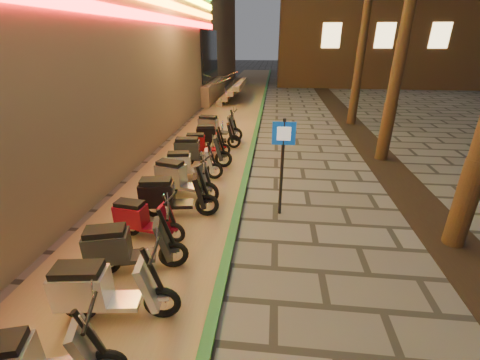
# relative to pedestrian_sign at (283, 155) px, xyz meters

# --- Properties ---
(ground) EXTENTS (120.00, 120.00, 0.00)m
(ground) POSITION_rel_pedestrian_sign_xyz_m (-0.10, -2.86, -1.48)
(ground) COLOR #474442
(ground) RESTS_ON ground
(parking_strip) EXTENTS (3.40, 60.00, 0.01)m
(parking_strip) POSITION_rel_pedestrian_sign_xyz_m (-2.70, 7.14, -1.48)
(parking_strip) COLOR #8C7251
(parking_strip) RESTS_ON ground
(green_curb) EXTENTS (0.18, 60.00, 0.10)m
(green_curb) POSITION_rel_pedestrian_sign_xyz_m (-1.00, 7.14, -1.43)
(green_curb) COLOR #24602D
(green_curb) RESTS_ON ground
(planting_strip) EXTENTS (1.20, 40.00, 0.02)m
(planting_strip) POSITION_rel_pedestrian_sign_xyz_m (3.50, 2.14, -1.47)
(planting_strip) COLOR black
(planting_strip) RESTS_ON ground
(pedestrian_sign) EXTENTS (0.50, 0.09, 2.29)m
(pedestrian_sign) POSITION_rel_pedestrian_sign_xyz_m (0.00, 0.00, 0.00)
(pedestrian_sign) COLOR black
(pedestrian_sign) RESTS_ON ground
(scooter_4) EXTENTS (1.78, 0.71, 1.25)m
(scooter_4) POSITION_rel_pedestrian_sign_xyz_m (-2.58, -3.43, -0.94)
(scooter_4) COLOR black
(scooter_4) RESTS_ON ground
(scooter_5) EXTENTS (1.73, 0.88, 1.22)m
(scooter_5) POSITION_rel_pedestrian_sign_xyz_m (-2.71, -2.40, -0.95)
(scooter_5) COLOR black
(scooter_5) RESTS_ON ground
(scooter_6) EXTENTS (1.51, 0.61, 1.06)m
(scooter_6) POSITION_rel_pedestrian_sign_xyz_m (-2.84, -1.32, -1.02)
(scooter_6) COLOR black
(scooter_6) RESTS_ON ground
(scooter_7) EXTENTS (1.80, 0.75, 1.26)m
(scooter_7) POSITION_rel_pedestrian_sign_xyz_m (-2.53, -0.42, -0.94)
(scooter_7) COLOR black
(scooter_7) RESTS_ON ground
(scooter_8) EXTENTS (1.75, 0.89, 1.24)m
(scooter_8) POSITION_rel_pedestrian_sign_xyz_m (-2.58, 0.64, -0.95)
(scooter_8) COLOR black
(scooter_8) RESTS_ON ground
(scooter_9) EXTENTS (1.62, 0.73, 1.14)m
(scooter_9) POSITION_rel_pedestrian_sign_xyz_m (-2.65, 1.70, -0.99)
(scooter_9) COLOR black
(scooter_9) RESTS_ON ground
(scooter_10) EXTENTS (1.82, 0.68, 1.28)m
(scooter_10) POSITION_rel_pedestrian_sign_xyz_m (-2.64, 2.72, -0.93)
(scooter_10) COLOR black
(scooter_10) RESTS_ON ground
(scooter_11) EXTENTS (1.55, 0.62, 1.09)m
(scooter_11) POSITION_rel_pedestrian_sign_xyz_m (-2.66, 3.73, -1.01)
(scooter_11) COLOR black
(scooter_11) RESTS_ON ground
(scooter_12) EXTENTS (1.66, 0.71, 1.17)m
(scooter_12) POSITION_rel_pedestrian_sign_xyz_m (-2.47, 4.69, -0.98)
(scooter_12) COLOR black
(scooter_12) RESTS_ON ground
(scooter_13) EXTENTS (1.82, 0.68, 1.27)m
(scooter_13) POSITION_rel_pedestrian_sign_xyz_m (-2.60, 5.79, -0.93)
(scooter_13) COLOR black
(scooter_13) RESTS_ON ground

